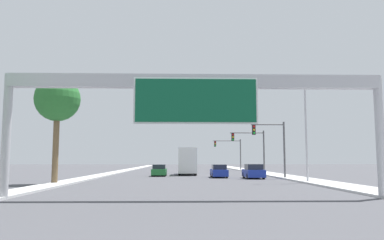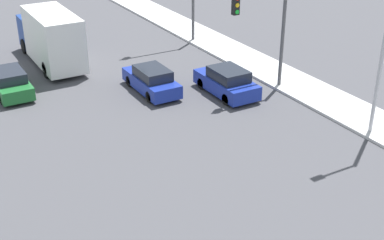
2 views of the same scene
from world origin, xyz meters
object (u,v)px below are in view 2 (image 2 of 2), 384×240
object	(u,v)px
car_far_center	(10,82)
car_near_left	(152,80)
car_mid_right	(227,82)
street_lamp_right	(382,26)
traffic_light_near_intersection	(268,21)
truck_box_primary	(50,37)

from	to	relation	value
car_far_center	car_near_left	xyz separation A→B (m)	(7.00, -3.82, 0.02)
car_mid_right	street_lamp_right	size ratio (longest dim) A/B	0.46
car_far_center	car_mid_right	world-z (taller)	car_mid_right
traffic_light_near_intersection	street_lamp_right	world-z (taller)	street_lamp_right
car_far_center	car_mid_right	xyz separation A→B (m)	(10.50, -6.21, 0.05)
car_near_left	street_lamp_right	distance (m)	12.74
truck_box_primary	street_lamp_right	distance (m)	20.24
car_far_center	car_near_left	size ratio (longest dim) A/B	1.03
car_near_left	street_lamp_right	xyz separation A→B (m)	(6.56, -9.88, 4.65)
truck_box_primary	traffic_light_near_intersection	distance (m)	13.95
car_mid_right	car_near_left	bearing A→B (deg)	145.67
car_far_center	car_mid_right	distance (m)	12.20
car_far_center	car_mid_right	size ratio (longest dim) A/B	1.06
car_far_center	car_mid_right	bearing A→B (deg)	-30.59
traffic_light_near_intersection	street_lamp_right	bearing A→B (deg)	-82.22
street_lamp_right	car_far_center	bearing A→B (deg)	134.72
car_mid_right	street_lamp_right	bearing A→B (deg)	-67.77
car_far_center	car_near_left	distance (m)	7.97
car_mid_right	traffic_light_near_intersection	distance (m)	3.99
car_near_left	traffic_light_near_intersection	distance (m)	7.20
car_near_left	truck_box_primary	xyz separation A→B (m)	(-3.50, 7.32, 1.09)
truck_box_primary	street_lamp_right	size ratio (longest dim) A/B	0.86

